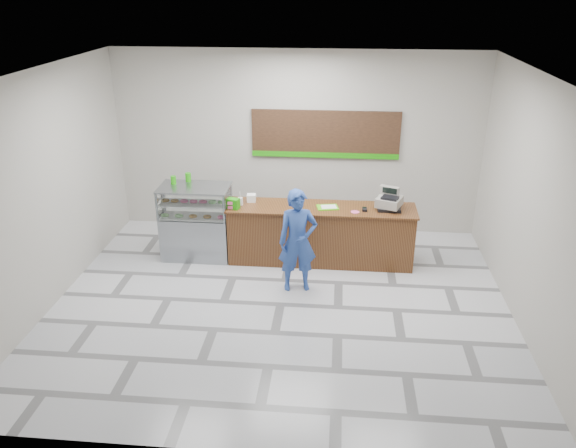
# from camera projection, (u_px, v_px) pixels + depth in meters

# --- Properties ---
(floor) EXTENTS (7.00, 7.00, 0.00)m
(floor) POSITION_uv_depth(u_px,v_px,m) (280.00, 304.00, 8.70)
(floor) COLOR silver
(floor) RESTS_ON ground
(back_wall) EXTENTS (7.00, 0.00, 7.00)m
(back_wall) POSITION_uv_depth(u_px,v_px,m) (296.00, 143.00, 10.74)
(back_wall) COLOR #B1ADA3
(back_wall) RESTS_ON floor
(ceiling) EXTENTS (7.00, 7.00, 0.00)m
(ceiling) POSITION_uv_depth(u_px,v_px,m) (279.00, 74.00, 7.30)
(ceiling) COLOR silver
(ceiling) RESTS_ON back_wall
(sales_counter) EXTENTS (3.26, 0.76, 1.03)m
(sales_counter) POSITION_uv_depth(u_px,v_px,m) (321.00, 234.00, 9.87)
(sales_counter) COLOR brown
(sales_counter) RESTS_ON floor
(display_case) EXTENTS (1.22, 0.72, 1.33)m
(display_case) POSITION_uv_depth(u_px,v_px,m) (196.00, 221.00, 9.99)
(display_case) COLOR gray
(display_case) RESTS_ON floor
(menu_board) EXTENTS (2.80, 0.06, 0.90)m
(menu_board) POSITION_uv_depth(u_px,v_px,m) (325.00, 135.00, 10.58)
(menu_board) COLOR black
(menu_board) RESTS_ON back_wall
(cash_register) EXTENTS (0.51, 0.52, 0.37)m
(cash_register) POSITION_uv_depth(u_px,v_px,m) (389.00, 201.00, 9.54)
(cash_register) COLOR black
(cash_register) RESTS_ON sales_counter
(card_terminal) EXTENTS (0.08, 0.15, 0.04)m
(card_terminal) POSITION_uv_depth(u_px,v_px,m) (365.00, 209.00, 9.51)
(card_terminal) COLOR black
(card_terminal) RESTS_ON sales_counter
(serving_tray) EXTENTS (0.40, 0.33, 0.02)m
(serving_tray) POSITION_uv_depth(u_px,v_px,m) (328.00, 207.00, 9.63)
(serving_tray) COLOR #57D514
(serving_tray) RESTS_ON sales_counter
(napkin_box) EXTENTS (0.16, 0.16, 0.13)m
(napkin_box) POSITION_uv_depth(u_px,v_px,m) (251.00, 198.00, 9.89)
(napkin_box) COLOR white
(napkin_box) RESTS_ON sales_counter
(straw_cup) EXTENTS (0.09, 0.09, 0.13)m
(straw_cup) POSITION_uv_depth(u_px,v_px,m) (240.00, 201.00, 9.74)
(straw_cup) COLOR silver
(straw_cup) RESTS_ON sales_counter
(promo_box) EXTENTS (0.23, 0.19, 0.18)m
(promo_box) POSITION_uv_depth(u_px,v_px,m) (233.00, 204.00, 9.57)
(promo_box) COLOR #1F990B
(promo_box) RESTS_ON sales_counter
(donut_decal) EXTENTS (0.14, 0.14, 0.00)m
(donut_decal) POSITION_uv_depth(u_px,v_px,m) (355.00, 212.00, 9.45)
(donut_decal) COLOR #FC5B9B
(donut_decal) RESTS_ON sales_counter
(green_cup_left) EXTENTS (0.09, 0.09, 0.14)m
(green_cup_left) POSITION_uv_depth(u_px,v_px,m) (173.00, 180.00, 9.83)
(green_cup_left) COLOR #1F990B
(green_cup_left) RESTS_ON display_case
(green_cup_right) EXTENTS (0.10, 0.10, 0.15)m
(green_cup_right) POSITION_uv_depth(u_px,v_px,m) (188.00, 177.00, 9.95)
(green_cup_right) COLOR #1F990B
(green_cup_right) RESTS_ON display_case
(customer) EXTENTS (0.68, 0.52, 1.69)m
(customer) POSITION_uv_depth(u_px,v_px,m) (298.00, 241.00, 8.85)
(customer) COLOR #29499A
(customer) RESTS_ON floor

